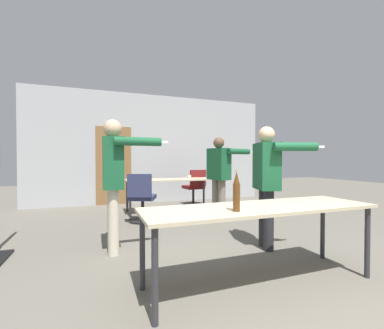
{
  "coord_description": "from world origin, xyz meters",
  "views": [
    {
      "loc": [
        -1.5,
        -1.5,
        1.18
      ],
      "look_at": [
        -0.08,
        2.34,
        1.1
      ],
      "focal_mm": 24.0,
      "sensor_mm": 36.0,
      "label": 1
    }
  ],
  "objects_px": {
    "person_center_tall": "(219,170)",
    "office_chair_far_right": "(195,189)",
    "office_chair_near_pushed": "(142,200)",
    "person_far_watching": "(267,175)",
    "drink_cup": "(189,177)",
    "person_near_casual": "(114,173)",
    "beer_bottle": "(236,192)"
  },
  "relations": [
    {
      "from": "person_center_tall",
      "to": "office_chair_far_right",
      "type": "bearing_deg",
      "value": 162.02
    },
    {
      "from": "person_center_tall",
      "to": "office_chair_near_pushed",
      "type": "height_order",
      "value": "person_center_tall"
    },
    {
      "from": "person_far_watching",
      "to": "drink_cup",
      "type": "height_order",
      "value": "person_far_watching"
    },
    {
      "from": "person_near_casual",
      "to": "office_chair_near_pushed",
      "type": "relative_size",
      "value": 1.83
    },
    {
      "from": "person_center_tall",
      "to": "person_near_casual",
      "type": "bearing_deg",
      "value": -74.38
    },
    {
      "from": "person_near_casual",
      "to": "drink_cup",
      "type": "height_order",
      "value": "person_near_casual"
    },
    {
      "from": "person_far_watching",
      "to": "beer_bottle",
      "type": "distance_m",
      "value": 1.37
    },
    {
      "from": "drink_cup",
      "to": "person_center_tall",
      "type": "bearing_deg",
      "value": -73.06
    },
    {
      "from": "person_center_tall",
      "to": "office_chair_far_right",
      "type": "distance_m",
      "value": 1.75
    },
    {
      "from": "office_chair_near_pushed",
      "to": "beer_bottle",
      "type": "relative_size",
      "value": 2.63
    },
    {
      "from": "person_center_tall",
      "to": "drink_cup",
      "type": "xyz_separation_m",
      "value": [
        -0.29,
        0.95,
        -0.18
      ]
    },
    {
      "from": "person_near_casual",
      "to": "drink_cup",
      "type": "bearing_deg",
      "value": 140.53
    },
    {
      "from": "beer_bottle",
      "to": "drink_cup",
      "type": "bearing_deg",
      "value": 76.62
    },
    {
      "from": "person_near_casual",
      "to": "beer_bottle",
      "type": "distance_m",
      "value": 1.73
    },
    {
      "from": "person_center_tall",
      "to": "beer_bottle",
      "type": "relative_size",
      "value": 4.63
    },
    {
      "from": "drink_cup",
      "to": "person_near_casual",
      "type": "bearing_deg",
      "value": -129.78
    },
    {
      "from": "person_near_casual",
      "to": "drink_cup",
      "type": "distance_m",
      "value": 2.77
    },
    {
      "from": "person_center_tall",
      "to": "drink_cup",
      "type": "relative_size",
      "value": 17.87
    },
    {
      "from": "person_near_casual",
      "to": "person_far_watching",
      "type": "relative_size",
      "value": 1.04
    },
    {
      "from": "drink_cup",
      "to": "office_chair_near_pushed",
      "type": "bearing_deg",
      "value": -150.58
    },
    {
      "from": "person_near_casual",
      "to": "office_chair_far_right",
      "type": "height_order",
      "value": "person_near_casual"
    },
    {
      "from": "office_chair_far_right",
      "to": "office_chair_near_pushed",
      "type": "bearing_deg",
      "value": -146.28
    },
    {
      "from": "person_near_casual",
      "to": "person_far_watching",
      "type": "bearing_deg",
      "value": 74.68
    },
    {
      "from": "person_center_tall",
      "to": "office_chair_near_pushed",
      "type": "bearing_deg",
      "value": -114.78
    },
    {
      "from": "office_chair_far_right",
      "to": "person_center_tall",
      "type": "bearing_deg",
      "value": -101.21
    },
    {
      "from": "person_far_watching",
      "to": "office_chair_near_pushed",
      "type": "xyz_separation_m",
      "value": [
        -1.34,
        1.99,
        -0.54
      ]
    },
    {
      "from": "person_center_tall",
      "to": "beer_bottle",
      "type": "xyz_separation_m",
      "value": [
        -1.14,
        -2.64,
        -0.07
      ]
    },
    {
      "from": "person_near_casual",
      "to": "beer_bottle",
      "type": "relative_size",
      "value": 4.81
    },
    {
      "from": "person_near_casual",
      "to": "office_chair_near_pushed",
      "type": "bearing_deg",
      "value": 158.58
    },
    {
      "from": "office_chair_near_pushed",
      "to": "drink_cup",
      "type": "relative_size",
      "value": 10.15
    },
    {
      "from": "office_chair_far_right",
      "to": "office_chair_near_pushed",
      "type": "relative_size",
      "value": 1.0
    },
    {
      "from": "person_center_tall",
      "to": "office_chair_near_pushed",
      "type": "relative_size",
      "value": 1.76
    }
  ]
}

